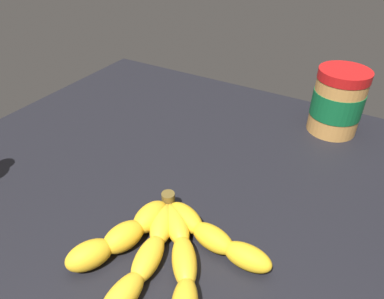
% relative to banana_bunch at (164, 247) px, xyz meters
% --- Properties ---
extents(ground_plane, '(0.95, 0.79, 0.05)m').
position_rel_banana_bunch_xyz_m(ground_plane, '(0.03, -0.14, -0.04)').
color(ground_plane, black).
extents(banana_bunch, '(0.24, 0.21, 0.04)m').
position_rel_banana_bunch_xyz_m(banana_bunch, '(0.00, 0.00, 0.00)').
color(banana_bunch, gold).
rests_on(banana_bunch, ground_plane).
extents(peanut_butter_jar, '(0.10, 0.10, 0.13)m').
position_rel_banana_bunch_xyz_m(peanut_butter_jar, '(-0.12, -0.44, 0.05)').
color(peanut_butter_jar, '#BF8442').
rests_on(peanut_butter_jar, ground_plane).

